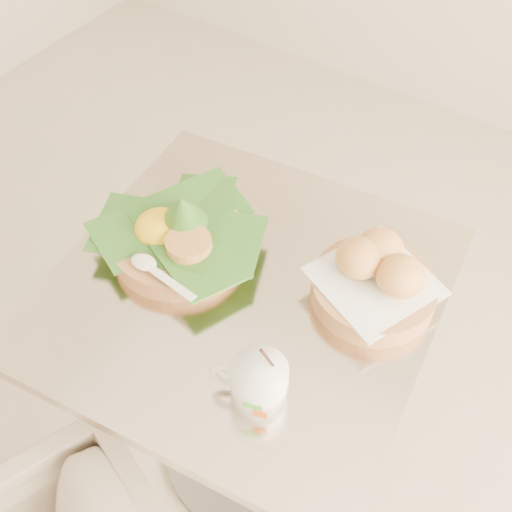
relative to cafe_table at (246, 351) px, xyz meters
The scene contains 5 objects.
floor 0.56m from the cafe_table, behind, with size 3.60×3.60×0.00m, color #C4B49E.
cafe_table is the anchor object (origin of this frame).
rice_basket 0.31m from the cafe_table, behind, with size 0.33×0.33×0.17m.
bread_basket 0.36m from the cafe_table, 29.74° to the left, with size 0.25×0.25×0.12m.
coffee_mug 0.35m from the cafe_table, 50.30° to the right, with size 0.13×0.10×0.16m.
Camera 1 is at (0.60, -0.59, 1.70)m, focal length 45.00 mm.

